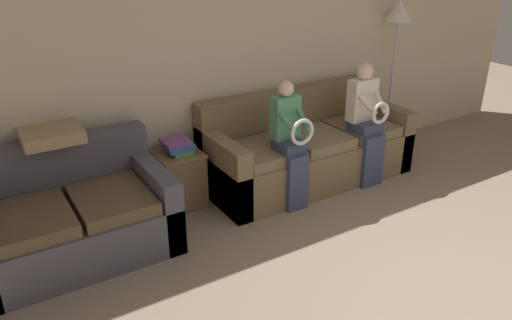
{
  "coord_description": "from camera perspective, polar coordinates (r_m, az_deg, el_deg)",
  "views": [
    {
      "loc": [
        -2.72,
        -1.42,
        2.4
      ],
      "look_at": [
        -0.77,
        1.72,
        0.75
      ],
      "focal_mm": 35.0,
      "sensor_mm": 36.0,
      "label": 1
    }
  ],
  "objects": [
    {
      "name": "floor_lamp",
      "position": [
        6.1,
        15.91,
        14.61
      ],
      "size": [
        0.31,
        0.31,
        1.76
      ],
      "color": "#2D2B28",
      "rests_on": "ground_plane"
    },
    {
      "name": "wall_back",
      "position": [
        5.23,
        0.4,
        11.67
      ],
      "size": [
        7.85,
        0.06,
        2.55
      ],
      "color": "beige",
      "rests_on": "ground_plane"
    },
    {
      "name": "child_right_seated",
      "position": [
        5.25,
        12.5,
        4.53
      ],
      "size": [
        0.31,
        0.38,
        1.27
      ],
      "color": "#384260",
      "rests_on": "ground_plane"
    },
    {
      "name": "child_left_seated",
      "position": [
        4.66,
        3.95,
        2.28
      ],
      "size": [
        0.27,
        0.36,
        1.22
      ],
      "color": "#384260",
      "rests_on": "ground_plane"
    },
    {
      "name": "couch_side",
      "position": [
        4.35,
        -20.35,
        -6.27
      ],
      "size": [
        1.55,
        0.96,
        0.88
      ],
      "color": "#4C4C56",
      "rests_on": "ground_plane"
    },
    {
      "name": "throw_pillow",
      "position": [
        4.4,
        -22.4,
        2.76
      ],
      "size": [
        0.47,
        0.47,
        0.1
      ],
      "color": "#A38460",
      "rests_on": "couch_side"
    },
    {
      "name": "book_stack",
      "position": [
        4.72,
        -8.9,
        1.54
      ],
      "size": [
        0.27,
        0.28,
        0.13
      ],
      "color": "#3D8451",
      "rests_on": "side_shelf"
    },
    {
      "name": "side_shelf",
      "position": [
        4.86,
        -8.75,
        -2.06
      ],
      "size": [
        0.42,
        0.44,
        0.55
      ],
      "color": "brown",
      "rests_on": "ground_plane"
    },
    {
      "name": "couch_main",
      "position": [
        5.33,
        5.75,
        1.19
      ],
      "size": [
        2.23,
        0.88,
        0.94
      ],
      "color": "brown",
      "rests_on": "ground_plane"
    }
  ]
}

